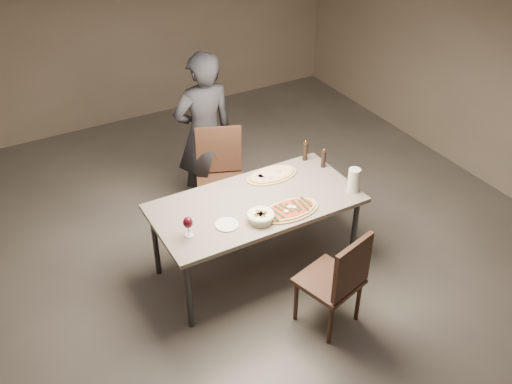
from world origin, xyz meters
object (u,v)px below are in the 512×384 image
bread_basket (261,216)px  chair_near (339,278)px  carafe (354,180)px  pepper_mill_left (324,158)px  diner (204,134)px  zucchini_pizza (290,210)px  ham_pizza (272,175)px  chair_far (220,172)px  dining_table (256,207)px

bread_basket → chair_near: 0.80m
carafe → chair_near: carafe is taller
pepper_mill_left → diner: bearing=129.9°
zucchini_pizza → ham_pizza: bearing=66.4°
bread_basket → diner: size_ratio=0.13×
carafe → diner: 1.61m
zucchini_pizza → chair_far: (-0.11, 1.11, -0.21)m
dining_table → zucchini_pizza: size_ratio=3.32×
chair_far → diner: size_ratio=0.58×
dining_table → chair_far: 0.86m
carafe → chair_near: size_ratio=0.24×
ham_pizza → chair_near: 1.25m
pepper_mill_left → chair_far: bearing=139.2°
dining_table → diner: diner is taller
diner → dining_table: bearing=87.6°
zucchini_pizza → diner: 1.40m
dining_table → carafe: (0.83, -0.27, 0.17)m
carafe → chair_near: (-0.61, -0.66, -0.34)m
diner → ham_pizza: bearing=108.2°
bread_basket → chair_near: (0.32, -0.67, -0.28)m
dining_table → chair_near: bearing=-77.0°
carafe → dining_table: bearing=161.8°
bread_basket → chair_near: size_ratio=0.25×
carafe → zucchini_pizza: bearing=179.3°
pepper_mill_left → diner: diner is taller
dining_table → carafe: size_ratio=8.12×
bread_basket → chair_far: bearing=81.4°
carafe → pepper_mill_left: bearing=90.0°
bread_basket → pepper_mill_left: bearing=25.7°
pepper_mill_left → chair_near: (-0.61, -1.12, -0.32)m
pepper_mill_left → carafe: size_ratio=0.87×
chair_far → diner: diner is taller
zucchini_pizza → carafe: (0.65, -0.01, 0.09)m
chair_near → dining_table: bearing=87.6°
chair_near → diner: bearing=79.4°
ham_pizza → bread_basket: (-0.43, -0.54, 0.03)m
carafe → chair_far: 1.39m
dining_table → carafe: 0.89m
ham_pizza → chair_far: chair_far is taller
pepper_mill_left → chair_near: pepper_mill_left is taller
chair_near → bread_basket: bearing=99.8°
chair_near → chair_far: 1.79m
zucchini_pizza → pepper_mill_left: 0.80m
chair_near → ham_pizza: bearing=69.5°
pepper_mill_left → chair_far: (-0.76, 0.66, -0.28)m
dining_table → chair_far: size_ratio=1.80×
dining_table → bread_basket: bread_basket is taller
bread_basket → chair_far: 1.15m
pepper_mill_left → carafe: 0.46m
bread_basket → pepper_mill_left: 1.04m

